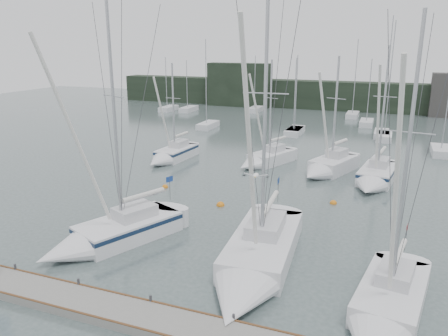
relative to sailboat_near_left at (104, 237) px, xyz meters
The scene contains 16 objects.
ground 7.87m from the sailboat_near_left, ahead, with size 160.00×160.00×0.00m, color #465553.
dock 9.60m from the sailboat_near_left, 35.23° to the right, with size 24.00×2.00×0.40m, color slate.
far_treeline 62.00m from the sailboat_near_left, 82.74° to the left, with size 90.00×4.00×5.00m, color black.
far_building_left 60.80m from the sailboat_near_left, 101.56° to the left, with size 12.00×3.00×8.00m, color black.
mast_forest 44.82m from the sailboat_near_left, 68.89° to the left, with size 60.73×26.39×14.89m.
sailboat_near_left is the anchor object (origin of this frame).
sailboat_near_center 9.32m from the sailboat_near_left, ahead, with size 4.17×12.22×15.76m.
sailboat_near_right 15.89m from the sailboat_near_left, ahead, with size 3.92×8.68×13.88m.
sailboat_mid_a 19.53m from the sailboat_near_left, 106.35° to the left, with size 3.03×7.45×10.53m.
sailboat_mid_b 20.86m from the sailboat_near_left, 79.43° to the left, with size 4.96×7.49×10.92m.
sailboat_mid_c 22.12m from the sailboat_near_left, 62.77° to the left, with size 4.97×7.79×11.40m.
sailboat_mid_d 23.03m from the sailboat_near_left, 51.25° to the left, with size 3.71×8.26×12.37m.
buoy_a 9.63m from the sailboat_near_left, 65.59° to the left, with size 0.62×0.62×0.62m, color orange.
buoy_b 16.98m from the sailboat_near_left, 46.09° to the left, with size 0.53×0.53×0.53m, color orange.
buoy_c 11.20m from the sailboat_near_left, 99.87° to the left, with size 0.52×0.52×0.52m, color orange.
seagull 11.77m from the sailboat_near_left, 13.83° to the right, with size 1.03×0.47×0.20m.
Camera 1 is at (7.34, -19.03, 11.68)m, focal length 35.00 mm.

